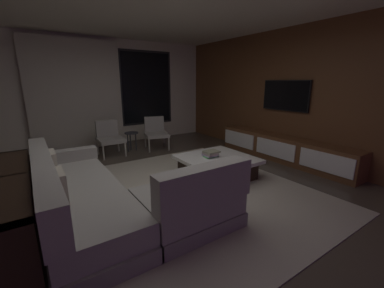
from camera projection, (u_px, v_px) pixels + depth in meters
floor at (169, 194)px, 3.63m from camera, size 9.20×9.20×0.00m
back_wall_with_window at (97, 93)px, 6.17m from camera, size 6.60×0.30×2.70m
media_wall at (299, 96)px, 4.95m from camera, size 0.12×7.80×2.70m
area_rug at (192, 191)px, 3.74m from camera, size 3.20×3.80×0.01m
sectional_couch at (108, 199)px, 2.87m from camera, size 1.98×2.50×0.82m
coffee_table at (217, 167)px, 4.25m from camera, size 1.16×1.16×0.36m
book_stack_on_coffee_table at (211, 154)px, 4.22m from camera, size 0.25×0.24×0.11m
accent_chair_near_window at (156, 131)px, 6.07m from camera, size 0.65×0.67×0.78m
accent_chair_by_curtain at (109, 136)px, 5.51m from camera, size 0.54×0.56×0.78m
side_stool at (131, 136)px, 5.81m from camera, size 0.32×0.32×0.46m
media_console at (283, 149)px, 5.11m from camera, size 0.46×3.10×0.52m
mounted_tv at (285, 95)px, 5.09m from camera, size 0.05×1.09×0.63m
console_table_behind_couch at (11, 206)px, 2.45m from camera, size 0.40×2.10×0.74m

